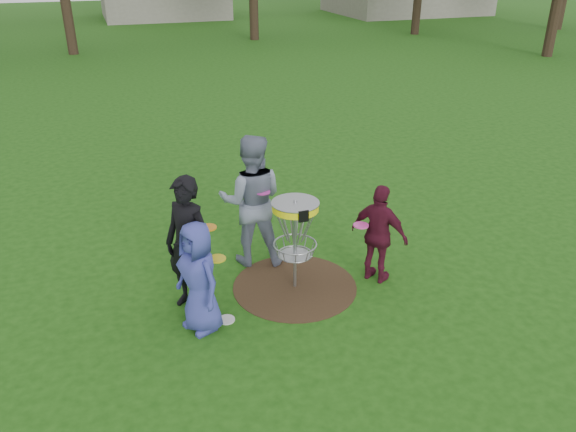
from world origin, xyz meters
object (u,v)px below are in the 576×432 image
object	(u,v)px
player_black	(188,245)
disc_golf_basket	(295,224)
player_grey	(252,201)
player_blue	(199,277)
player_maroon	(379,234)

from	to	relation	value
player_black	disc_golf_basket	distance (m)	1.48
player_black	disc_golf_basket	xyz separation A→B (m)	(1.48, -0.00, 0.07)
player_black	player_grey	xyz separation A→B (m)	(1.13, 0.94, 0.08)
player_grey	player_black	bearing A→B (deg)	56.77
player_blue	player_maroon	bearing A→B (deg)	71.72
player_grey	player_maroon	distance (m)	1.96
player_grey	disc_golf_basket	world-z (taller)	player_grey
player_black	player_grey	distance (m)	1.47
player_maroon	disc_golf_basket	world-z (taller)	player_maroon
player_blue	player_black	size ratio (longest dim) A/B	0.79
player_maroon	disc_golf_basket	size ratio (longest dim) A/B	1.08
disc_golf_basket	player_blue	bearing A→B (deg)	-160.81
player_black	player_maroon	distance (m)	2.70
player_blue	disc_golf_basket	world-z (taller)	player_blue
player_grey	disc_golf_basket	bearing A→B (deg)	127.88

